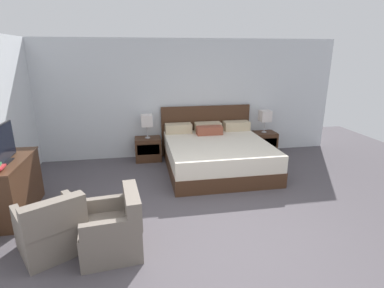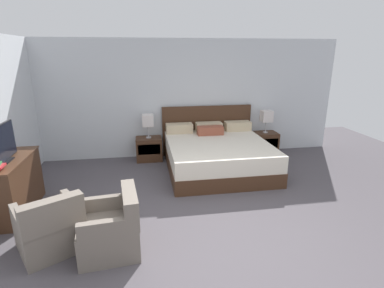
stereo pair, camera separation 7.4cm
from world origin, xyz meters
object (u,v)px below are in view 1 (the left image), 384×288
object	(u,v)px
bed	(216,154)
dresser	(12,187)
table_lamp_right	(265,116)
tv	(1,145)
nightstand_left	(148,149)
nightstand_right	(263,143)
table_lamp_left	(147,121)
armchair_by_window	(52,230)
armchair_companion	(114,230)

from	to	relation	value
bed	dresser	xyz separation A→B (m)	(-3.39, -1.20, 0.11)
table_lamp_right	tv	bearing A→B (deg)	-156.32
table_lamp_right	dresser	xyz separation A→B (m)	(-4.74, -1.98, -0.46)
nightstand_left	nightstand_right	size ratio (longest dim) A/B	1.00
bed	dresser	world-z (taller)	bed
table_lamp_left	table_lamp_right	size ratio (longest dim) A/B	1.00
nightstand_right	dresser	xyz separation A→B (m)	(-4.74, -1.98, 0.18)
nightstand_left	table_lamp_right	world-z (taller)	table_lamp_right
table_lamp_right	tv	distance (m)	5.17
tv	armchair_by_window	bearing A→B (deg)	-50.38
bed	tv	world-z (taller)	tv
nightstand_right	tv	world-z (taller)	tv
nightstand_left	tv	xyz separation A→B (m)	(-2.03, -2.07, 0.84)
bed	dresser	bearing A→B (deg)	-160.44
bed	armchair_companion	distance (m)	3.02
table_lamp_right	armchair_by_window	size ratio (longest dim) A/B	0.55
armchair_companion	nightstand_left	bearing A→B (deg)	80.56
bed	tv	xyz separation A→B (m)	(-3.38, -1.30, 0.77)
table_lamp_left	dresser	xyz separation A→B (m)	(-2.04, -1.98, -0.46)
tv	armchair_companion	size ratio (longest dim) A/B	1.08
armchair_by_window	armchair_companion	bearing A→B (deg)	-10.02
nightstand_right	table_lamp_right	bearing A→B (deg)	90.00
nightstand_right	dresser	bearing A→B (deg)	-157.29
nightstand_right	table_lamp_left	xyz separation A→B (m)	(-2.70, 0.00, 0.64)
nightstand_left	nightstand_right	xyz separation A→B (m)	(2.70, 0.00, 0.00)
table_lamp_right	armchair_companion	xyz separation A→B (m)	(-3.22, -3.15, -0.61)
table_lamp_right	nightstand_right	bearing A→B (deg)	-90.00
table_lamp_right	armchair_by_window	distance (m)	5.01
dresser	armchair_by_window	size ratio (longest dim) A/B	1.31
table_lamp_right	armchair_by_window	world-z (taller)	table_lamp_right
bed	armchair_by_window	distance (m)	3.43
armchair_by_window	table_lamp_left	bearing A→B (deg)	67.45
nightstand_left	table_lamp_left	world-z (taller)	table_lamp_left
bed	armchair_companion	bearing A→B (deg)	-128.35
tv	table_lamp_left	bearing A→B (deg)	45.59
dresser	armchair_companion	world-z (taller)	dresser
tv	armchair_by_window	distance (m)	1.47
bed	table_lamp_left	distance (m)	1.66
nightstand_left	dresser	bearing A→B (deg)	-135.77
tv	bed	bearing A→B (deg)	20.95
tv	armchair_by_window	world-z (taller)	tv
table_lamp_right	nightstand_left	bearing A→B (deg)	-179.97
bed	nightstand_right	size ratio (longest dim) A/B	3.82
nightstand_left	table_lamp_right	size ratio (longest dim) A/B	1.08
table_lamp_left	table_lamp_right	world-z (taller)	same
tv	nightstand_left	bearing A→B (deg)	45.57
nightstand_left	nightstand_right	bearing A→B (deg)	0.00
table_lamp_right	tv	xyz separation A→B (m)	(-4.73, -2.08, 0.20)
table_lamp_right	tv	size ratio (longest dim) A/B	0.63
dresser	table_lamp_left	bearing A→B (deg)	44.25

